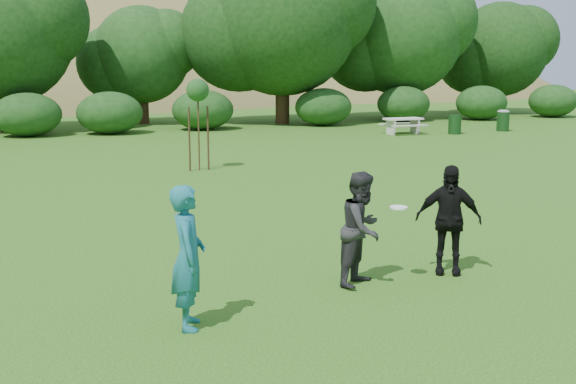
# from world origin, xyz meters

# --- Properties ---
(ground) EXTENTS (120.00, 120.00, 0.00)m
(ground) POSITION_xyz_m (0.00, 0.00, 0.00)
(ground) COLOR #19470C
(ground) RESTS_ON ground
(player_teal) EXTENTS (0.60, 0.77, 1.86)m
(player_teal) POSITION_xyz_m (-2.58, 0.07, 0.93)
(player_teal) COLOR #196473
(player_teal) RESTS_ON ground
(player_grey) EXTENTS (1.08, 1.04, 1.75)m
(player_grey) POSITION_xyz_m (0.33, 0.84, 0.88)
(player_grey) COLOR #272629
(player_grey) RESTS_ON ground
(player_black) EXTENTS (1.11, 0.91, 1.77)m
(player_black) POSITION_xyz_m (1.88, 0.83, 0.89)
(player_black) COLOR black
(player_black) RESTS_ON ground
(trash_can_near) EXTENTS (0.60, 0.60, 0.90)m
(trash_can_near) POSITION_xyz_m (15.35, 19.66, 0.45)
(trash_can_near) COLOR #143815
(trash_can_near) RESTS_ON ground
(frisbee) EXTENTS (0.27, 0.27, 0.03)m
(frisbee) POSITION_xyz_m (0.85, 0.65, 1.20)
(frisbee) COLOR white
(frisbee) RESTS_ON ground
(sapling) EXTENTS (0.70, 0.70, 2.85)m
(sapling) POSITION_xyz_m (1.19, 13.16, 2.42)
(sapling) COLOR #3D2A18
(sapling) RESTS_ON ground
(picnic_table) EXTENTS (1.80, 1.48, 0.76)m
(picnic_table) POSITION_xyz_m (13.08, 20.53, 0.52)
(picnic_table) COLOR silver
(picnic_table) RESTS_ON ground
(trash_can_lidded) EXTENTS (0.60, 0.60, 1.05)m
(trash_can_lidded) POSITION_xyz_m (18.38, 19.96, 0.54)
(trash_can_lidded) COLOR #143815
(trash_can_lidded) RESTS_ON ground
(hillside) EXTENTS (150.00, 72.00, 52.00)m
(hillside) POSITION_xyz_m (-0.56, 68.45, -11.97)
(hillside) COLOR olive
(hillside) RESTS_ON ground
(tree_row) EXTENTS (53.92, 10.38, 9.62)m
(tree_row) POSITION_xyz_m (3.23, 28.68, 4.87)
(tree_row) COLOR #3A2616
(tree_row) RESTS_ON ground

